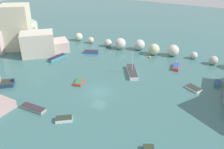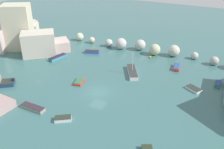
# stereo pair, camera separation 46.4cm
# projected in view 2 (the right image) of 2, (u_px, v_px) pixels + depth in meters

# --- Properties ---
(cove_water) EXTENTS (160.00, 160.00, 0.00)m
(cove_water) POSITION_uv_depth(u_px,v_px,m) (98.00, 92.00, 41.24)
(cove_water) COLOR #396767
(cove_water) RESTS_ON ground
(cliff_headland_left) EXTENTS (23.63, 17.20, 10.37)m
(cliff_headland_left) POSITION_uv_depth(u_px,v_px,m) (16.00, 34.00, 60.40)
(cliff_headland_left) COLOR beige
(cliff_headland_left) RESTS_ON ground
(rock_breakwater) EXTENTS (40.17, 4.14, 2.73)m
(rock_breakwater) POSITION_uv_depth(u_px,v_px,m) (155.00, 49.00, 55.68)
(rock_breakwater) COLOR beige
(rock_breakwater) RESTS_ON ground
(channel_buoy) EXTENTS (0.49, 0.49, 0.49)m
(channel_buoy) POSITION_uv_depth(u_px,v_px,m) (150.00, 57.00, 54.01)
(channel_buoy) COLOR gold
(channel_buoy) RESTS_ON cove_water
(moored_boat_0) EXTENTS (4.31, 5.86, 4.31)m
(moored_boat_0) POSITION_uv_depth(u_px,v_px,m) (132.00, 72.00, 47.17)
(moored_boat_0) COLOR silver
(moored_boat_0) RESTS_ON cove_water
(moored_boat_1) EXTENTS (4.88, 4.55, 1.69)m
(moored_boat_1) POSITION_uv_depth(u_px,v_px,m) (0.00, 82.00, 43.07)
(moored_boat_1) COLOR navy
(moored_boat_1) RESTS_ON cove_water
(moored_boat_2) EXTENTS (1.92, 4.46, 0.65)m
(moored_boat_2) POSITION_uv_depth(u_px,v_px,m) (58.00, 57.00, 53.63)
(moored_boat_2) COLOR teal
(moored_boat_2) RESTS_ON cove_water
(moored_boat_3) EXTENTS (2.94, 2.46, 0.45)m
(moored_boat_3) POSITION_uv_depth(u_px,v_px,m) (194.00, 89.00, 41.77)
(moored_boat_3) COLOR white
(moored_boat_3) RESTS_ON cove_water
(moored_boat_4) EXTENTS (3.52, 2.29, 0.63)m
(moored_boat_4) POSITION_uv_depth(u_px,v_px,m) (92.00, 52.00, 56.56)
(moored_boat_4) COLOR #3A5BB2
(moored_boat_4) RESTS_ON cove_water
(moored_boat_5) EXTENTS (2.58, 2.33, 0.55)m
(moored_boat_5) POSITION_uv_depth(u_px,v_px,m) (63.00, 119.00, 34.33)
(moored_boat_5) COLOR white
(moored_boat_5) RESTS_ON cove_water
(moored_boat_6) EXTENTS (1.66, 3.38, 0.66)m
(moored_boat_6) POSITION_uv_depth(u_px,v_px,m) (176.00, 67.00, 49.25)
(moored_boat_6) COLOR #BD3D32
(moored_boat_6) RESTS_ON cove_water
(moored_boat_7) EXTENTS (4.03, 1.18, 0.54)m
(moored_boat_7) POSITION_uv_depth(u_px,v_px,m) (33.00, 108.00, 36.75)
(moored_boat_7) COLOR gray
(moored_boat_7) RESTS_ON cove_water
(moored_boat_9) EXTENTS (1.11, 2.51, 0.49)m
(moored_boat_9) POSITION_uv_depth(u_px,v_px,m) (218.00, 84.00, 43.23)
(moored_boat_9) COLOR teal
(moored_boat_9) RESTS_ON cove_water
(moored_boat_10) EXTENTS (2.06, 2.88, 0.46)m
(moored_boat_10) POSITION_uv_depth(u_px,v_px,m) (79.00, 82.00, 44.03)
(moored_boat_10) COLOR red
(moored_boat_10) RESTS_ON cove_water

